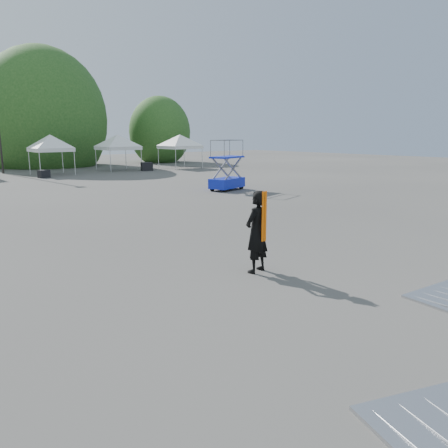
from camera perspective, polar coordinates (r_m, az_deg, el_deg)
ground at (r=12.02m, az=-5.21°, el=-4.61°), size 120.00×120.00×0.00m
tree_mid_e at (r=50.97m, az=-22.52°, el=12.46°), size 5.12×5.12×7.79m
tree_far_e at (r=54.57m, az=-8.37°, el=11.82°), size 3.84×3.84×5.84m
tent_f at (r=39.60m, az=-21.78°, el=10.41°), size 4.26×4.26×3.88m
tent_g at (r=42.52m, az=-13.74°, el=10.93°), size 4.67×4.67×3.88m
tent_h at (r=44.48m, az=-5.80°, el=11.21°), size 4.75×4.75×3.88m
man at (r=10.68m, az=4.31°, el=-1.02°), size 0.83×0.64×2.03m
scissor_lift at (r=26.68m, az=0.40°, el=7.71°), size 2.57×1.78×3.02m
crate_mid at (r=37.15m, az=-22.46°, el=6.07°), size 0.88×0.74×0.61m
crate_east at (r=41.76m, az=-10.05°, el=7.41°), size 1.19×1.04×0.78m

